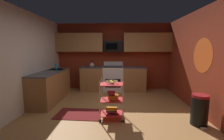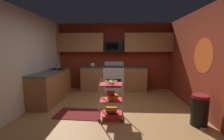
{
  "view_description": "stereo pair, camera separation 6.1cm",
  "coord_description": "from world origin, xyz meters",
  "px_view_note": "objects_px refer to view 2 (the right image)",
  "views": [
    {
      "loc": [
        0.14,
        -3.8,
        1.61
      ],
      "look_at": [
        0.01,
        0.28,
        1.05
      ],
      "focal_mm": 24.86,
      "sensor_mm": 36.0,
      "label": 1
    },
    {
      "loc": [
        0.2,
        -3.8,
        1.61
      ],
      "look_at": [
        0.01,
        0.28,
        1.05
      ],
      "focal_mm": 24.86,
      "sensor_mm": 36.0,
      "label": 2
    }
  ],
  "objects_px": {
    "kettle": "(93,65)",
    "oven_range": "(114,78)",
    "mixing_bowl_large": "(113,97)",
    "trash_can": "(200,110)",
    "mixing_bowl_small": "(111,93)",
    "rolling_cart": "(111,100)",
    "book_stack": "(111,110)",
    "fruit_bowl": "(111,82)",
    "dish_soap_bottle": "(57,66)",
    "microwave": "(114,46)"
  },
  "relations": [
    {
      "from": "oven_range",
      "to": "fruit_bowl",
      "type": "relative_size",
      "value": 4.04
    },
    {
      "from": "fruit_bowl",
      "to": "trash_can",
      "type": "bearing_deg",
      "value": -6.86
    },
    {
      "from": "microwave",
      "to": "trash_can",
      "type": "bearing_deg",
      "value": -56.05
    },
    {
      "from": "book_stack",
      "to": "kettle",
      "type": "distance_m",
      "value": 2.74
    },
    {
      "from": "oven_range",
      "to": "trash_can",
      "type": "height_order",
      "value": "oven_range"
    },
    {
      "from": "oven_range",
      "to": "book_stack",
      "type": "relative_size",
      "value": 4.3
    },
    {
      "from": "fruit_bowl",
      "to": "book_stack",
      "type": "bearing_deg",
      "value": -93.58
    },
    {
      "from": "dish_soap_bottle",
      "to": "rolling_cart",
      "type": "bearing_deg",
      "value": -41.39
    },
    {
      "from": "dish_soap_bottle",
      "to": "microwave",
      "type": "bearing_deg",
      "value": 25.44
    },
    {
      "from": "oven_range",
      "to": "trash_can",
      "type": "relative_size",
      "value": 1.67
    },
    {
      "from": "microwave",
      "to": "book_stack",
      "type": "height_order",
      "value": "microwave"
    },
    {
      "from": "rolling_cart",
      "to": "kettle",
      "type": "height_order",
      "value": "kettle"
    },
    {
      "from": "kettle",
      "to": "microwave",
      "type": "bearing_deg",
      "value": 7.57
    },
    {
      "from": "rolling_cart",
      "to": "kettle",
      "type": "relative_size",
      "value": 3.47
    },
    {
      "from": "oven_range",
      "to": "mixing_bowl_large",
      "type": "xyz_separation_m",
      "value": [
        0.06,
        -2.49,
        0.04
      ]
    },
    {
      "from": "mixing_bowl_large",
      "to": "trash_can",
      "type": "xyz_separation_m",
      "value": [
        1.84,
        -0.23,
        -0.19
      ]
    },
    {
      "from": "rolling_cart",
      "to": "mixing_bowl_large",
      "type": "height_order",
      "value": "rolling_cart"
    },
    {
      "from": "fruit_bowl",
      "to": "kettle",
      "type": "xyz_separation_m",
      "value": [
        -0.84,
        2.48,
        0.12
      ]
    },
    {
      "from": "book_stack",
      "to": "kettle",
      "type": "relative_size",
      "value": 0.97
    },
    {
      "from": "oven_range",
      "to": "microwave",
      "type": "distance_m",
      "value": 1.23
    },
    {
      "from": "microwave",
      "to": "kettle",
      "type": "distance_m",
      "value": 1.08
    },
    {
      "from": "fruit_bowl",
      "to": "book_stack",
      "type": "relative_size",
      "value": 1.06
    },
    {
      "from": "mixing_bowl_large",
      "to": "dish_soap_bottle",
      "type": "relative_size",
      "value": 1.26
    },
    {
      "from": "book_stack",
      "to": "trash_can",
      "type": "distance_m",
      "value": 1.89
    },
    {
      "from": "oven_range",
      "to": "kettle",
      "type": "xyz_separation_m",
      "value": [
        -0.82,
        -0.0,
        0.52
      ]
    },
    {
      "from": "microwave",
      "to": "kettle",
      "type": "bearing_deg",
      "value": -172.43
    },
    {
      "from": "rolling_cart",
      "to": "dish_soap_bottle",
      "type": "distance_m",
      "value": 2.62
    },
    {
      "from": "rolling_cart",
      "to": "book_stack",
      "type": "xyz_separation_m",
      "value": [
        -0.0,
        0.0,
        -0.25
      ]
    },
    {
      "from": "rolling_cart",
      "to": "dish_soap_bottle",
      "type": "bearing_deg",
      "value": 138.61
    },
    {
      "from": "trash_can",
      "to": "mixing_bowl_large",
      "type": "bearing_deg",
      "value": 173.02
    },
    {
      "from": "kettle",
      "to": "oven_range",
      "type": "bearing_deg",
      "value": 0.27
    },
    {
      "from": "kettle",
      "to": "trash_can",
      "type": "bearing_deg",
      "value": -44.96
    },
    {
      "from": "book_stack",
      "to": "trash_can",
      "type": "bearing_deg",
      "value": -6.86
    },
    {
      "from": "fruit_bowl",
      "to": "kettle",
      "type": "bearing_deg",
      "value": 108.72
    },
    {
      "from": "rolling_cart",
      "to": "fruit_bowl",
      "type": "distance_m",
      "value": 0.42
    },
    {
      "from": "trash_can",
      "to": "mixing_bowl_small",
      "type": "bearing_deg",
      "value": 173.43
    },
    {
      "from": "mixing_bowl_large",
      "to": "mixing_bowl_small",
      "type": "bearing_deg",
      "value": -169.72
    },
    {
      "from": "microwave",
      "to": "fruit_bowl",
      "type": "relative_size",
      "value": 2.57
    },
    {
      "from": "dish_soap_bottle",
      "to": "trash_can",
      "type": "relative_size",
      "value": 0.3
    },
    {
      "from": "rolling_cart",
      "to": "mixing_bowl_small",
      "type": "distance_m",
      "value": 0.17
    },
    {
      "from": "mixing_bowl_large",
      "to": "rolling_cart",
      "type": "bearing_deg",
      "value": -180.0
    },
    {
      "from": "microwave",
      "to": "kettle",
      "type": "xyz_separation_m",
      "value": [
        -0.82,
        -0.11,
        -0.7
      ]
    },
    {
      "from": "kettle",
      "to": "mixing_bowl_large",
      "type": "bearing_deg",
      "value": -70.58
    },
    {
      "from": "kettle",
      "to": "trash_can",
      "type": "height_order",
      "value": "kettle"
    },
    {
      "from": "book_stack",
      "to": "kettle",
      "type": "height_order",
      "value": "kettle"
    },
    {
      "from": "dish_soap_bottle",
      "to": "mixing_bowl_large",
      "type": "bearing_deg",
      "value": -40.89
    },
    {
      "from": "oven_range",
      "to": "book_stack",
      "type": "distance_m",
      "value": 2.5
    },
    {
      "from": "mixing_bowl_large",
      "to": "mixing_bowl_small",
      "type": "relative_size",
      "value": 1.38
    },
    {
      "from": "fruit_bowl",
      "to": "mixing_bowl_large",
      "type": "height_order",
      "value": "fruit_bowl"
    },
    {
      "from": "rolling_cart",
      "to": "mixing_bowl_small",
      "type": "relative_size",
      "value": 5.03
    }
  ]
}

